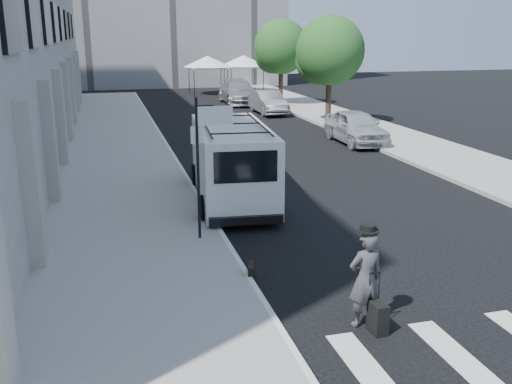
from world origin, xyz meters
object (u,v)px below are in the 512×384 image
parked_car_b (268,102)px  parked_car_c (239,92)px  businessman (365,279)px  briefcase (251,272)px  parked_car_a (356,127)px  suitcase (378,318)px  cargo_van (231,162)px

parked_car_b → parked_car_c: parked_car_c is taller
businessman → parked_car_b: bearing=-108.4°
briefcase → parked_car_c: size_ratio=0.08×
parked_car_a → parked_car_c: (-1.80, 16.53, 0.05)m
parked_car_b → parked_car_c: (-0.61, 5.71, 0.11)m
businessman → parked_car_b: (6.04, 26.99, -0.17)m
briefcase → suitcase: bearing=-42.6°
cargo_van → parked_car_a: bearing=50.3°
briefcase → parked_car_b: 25.68m
businessman → parked_car_a: size_ratio=0.39×
suitcase → parked_car_a: size_ratio=0.23×
briefcase → parked_car_c: parked_car_c is taller
cargo_van → suitcase: bearing=-80.2°
parked_car_a → parked_car_b: size_ratio=1.04×
suitcase → parked_car_b: size_ratio=0.24×
briefcase → suitcase: 3.17m
businessman → parked_car_c: (5.44, 32.71, -0.06)m
briefcase → parked_car_c: 31.05m
suitcase → parked_car_c: (5.31, 33.02, 0.55)m
parked_car_b → cargo_van: bearing=-110.1°
suitcase → parked_car_a: bearing=63.0°
parked_car_a → parked_car_c: size_ratio=0.80×
cargo_van → parked_car_a: 11.00m
cargo_van → briefcase: bearing=-93.2°
suitcase → parked_car_c: size_ratio=0.19×
suitcase → cargo_van: size_ratio=0.17×
briefcase → suitcase: size_ratio=0.41×
briefcase → parked_car_b: parked_car_b is taller
cargo_van → parked_car_a: cargo_van is taller
suitcase → cargo_van: bearing=90.7°
businessman → cargo_van: bearing=-92.0°
briefcase → businessman: bearing=-41.6°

